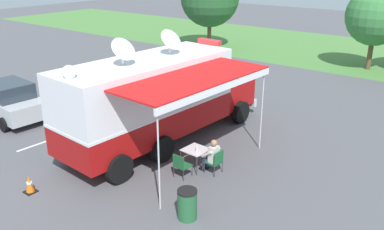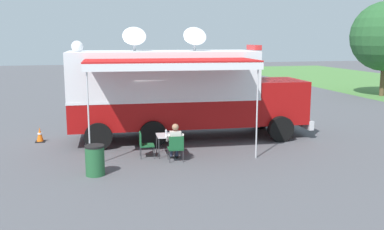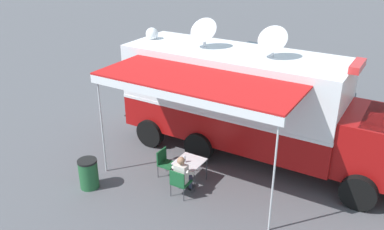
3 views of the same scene
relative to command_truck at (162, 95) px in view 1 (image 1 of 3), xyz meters
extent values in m
plane|color=#515156|center=(-0.07, -0.75, -1.95)|extent=(100.00, 100.00, 0.00)
cube|color=#4C7F3D|center=(-0.07, 21.53, -1.94)|extent=(80.00, 14.00, 0.01)
cube|color=silver|center=(-3.66, -1.83, -1.94)|extent=(0.36, 4.80, 0.01)
cube|color=#9E0F0F|center=(-0.07, -0.75, -0.80)|extent=(2.86, 7.32, 1.10)
cube|color=white|center=(-0.07, -0.75, 0.60)|extent=(2.86, 7.32, 1.70)
cube|color=white|center=(-0.07, -0.75, -0.25)|extent=(2.88, 7.34, 0.10)
cube|color=#9E0F0F|center=(0.17, 3.90, -0.50)|extent=(2.40, 2.21, 1.70)
cube|color=#28333D|center=(0.18, 4.10, 0.00)|extent=(2.22, 1.58, 0.70)
cube|color=silver|center=(0.22, 5.03, -1.40)|extent=(2.38, 0.32, 0.36)
cylinder|color=black|center=(-1.09, 3.76, -1.45)|extent=(0.35, 1.01, 1.00)
cylinder|color=black|center=(1.40, 3.63, -1.45)|extent=(0.35, 1.01, 1.00)
cylinder|color=black|center=(-1.35, -1.22, -1.45)|extent=(0.35, 1.01, 1.00)
cylinder|color=black|center=(1.15, -1.35, -1.45)|extent=(0.35, 1.01, 1.00)
cylinder|color=black|center=(-1.45, -3.20, -1.45)|extent=(0.35, 1.01, 1.00)
cylinder|color=black|center=(1.05, -3.33, -1.45)|extent=(0.35, 1.01, 1.00)
cube|color=white|center=(-0.07, -0.75, 1.50)|extent=(2.86, 7.32, 0.10)
cube|color=red|center=(0.12, 2.95, 1.67)|extent=(1.11, 0.34, 0.20)
cylinder|color=silver|center=(-0.13, -1.82, 1.78)|extent=(0.10, 0.10, 0.45)
cone|color=silver|center=(0.02, -1.83, 2.18)|extent=(0.76, 0.94, 0.81)
cylinder|color=silver|center=(-0.01, 0.51, 1.78)|extent=(0.10, 0.10, 0.45)
cone|color=silver|center=(0.14, 0.50, 2.18)|extent=(0.76, 0.94, 0.81)
sphere|color=white|center=(-0.23, -3.94, 1.73)|extent=(0.44, 0.44, 0.44)
cube|color=red|center=(2.28, -0.87, 1.30)|extent=(2.49, 5.86, 0.06)
cube|color=white|center=(3.33, -0.92, 1.16)|extent=(0.37, 5.76, 0.24)
cylinder|color=silver|center=(3.41, 1.81, -0.32)|extent=(0.05, 0.05, 3.25)
cylinder|color=silver|center=(3.14, -3.64, -0.32)|extent=(0.05, 0.05, 3.25)
cube|color=silver|center=(2.43, -1.01, -1.23)|extent=(0.84, 0.84, 0.03)
cylinder|color=#333338|center=(2.08, -0.62, -1.60)|extent=(0.03, 0.03, 0.70)
cylinder|color=#333338|center=(2.82, -0.66, -1.60)|extent=(0.03, 0.03, 0.70)
cylinder|color=#333338|center=(2.04, -1.36, -1.60)|extent=(0.03, 0.03, 0.70)
cylinder|color=#333338|center=(2.78, -1.40, -1.60)|extent=(0.03, 0.03, 0.70)
cylinder|color=silver|center=(2.55, -1.11, -1.12)|extent=(0.07, 0.07, 0.20)
cylinder|color=white|center=(2.55, -1.11, -1.01)|extent=(0.04, 0.04, 0.02)
cube|color=#19562D|center=(3.13, -0.90, -1.53)|extent=(0.50, 0.50, 0.04)
cube|color=#19562D|center=(3.35, -0.92, -1.30)|extent=(0.06, 0.48, 0.44)
cylinder|color=#333338|center=(2.90, -1.11, -1.74)|extent=(0.02, 0.02, 0.42)
cylinder|color=#333338|center=(2.92, -0.67, -1.74)|extent=(0.02, 0.02, 0.42)
cylinder|color=#333338|center=(3.34, -1.14, -1.74)|extent=(0.02, 0.02, 0.42)
cylinder|color=#333338|center=(3.36, -0.70, -1.74)|extent=(0.02, 0.02, 0.42)
cube|color=#19562D|center=(2.47, -1.76, -1.53)|extent=(0.50, 0.50, 0.04)
cube|color=#19562D|center=(2.46, -1.98, -1.30)|extent=(0.48, 0.06, 0.44)
cylinder|color=#333338|center=(2.26, -1.53, -1.74)|extent=(0.02, 0.02, 0.42)
cylinder|color=#333338|center=(2.70, -1.55, -1.74)|extent=(0.02, 0.02, 0.42)
cylinder|color=#333338|center=(2.24, -1.97, -1.74)|extent=(0.02, 0.02, 0.42)
cylinder|color=#333338|center=(2.68, -1.99, -1.74)|extent=(0.02, 0.02, 0.42)
cube|color=silver|center=(3.13, -0.90, -1.23)|extent=(0.26, 0.37, 0.56)
sphere|color=#A37556|center=(3.13, -0.90, -0.81)|extent=(0.22, 0.22, 0.22)
cylinder|color=silver|center=(3.00, -1.13, -1.19)|extent=(0.43, 0.11, 0.34)
cylinder|color=silver|center=(3.02, -0.67, -1.19)|extent=(0.43, 0.11, 0.34)
cylinder|color=#2D334C|center=(2.94, -0.99, -1.51)|extent=(0.39, 0.15, 0.13)
cylinder|color=#2D334C|center=(2.76, -0.99, -1.74)|extent=(0.11, 0.11, 0.42)
cube|color=black|center=(2.70, -0.98, -1.91)|extent=(0.24, 0.11, 0.07)
cylinder|color=#2D334C|center=(2.95, -0.80, -1.51)|extent=(0.39, 0.15, 0.13)
cylinder|color=#2D334C|center=(2.77, -0.79, -1.74)|extent=(0.11, 0.11, 0.42)
cube|color=black|center=(2.71, -0.78, -1.91)|extent=(0.24, 0.11, 0.07)
cylinder|color=#235B33|center=(4.06, -3.51, -1.52)|extent=(0.56, 0.56, 0.85)
cylinder|color=black|center=(4.06, -3.51, -1.07)|extent=(0.57, 0.57, 0.06)
cube|color=black|center=(-0.73, -5.51, -1.93)|extent=(0.36, 0.36, 0.03)
cone|color=orange|center=(-0.73, -5.51, -1.64)|extent=(0.26, 0.26, 0.55)
cylinder|color=white|center=(-0.73, -5.51, -1.61)|extent=(0.17, 0.17, 0.06)
cube|color=silver|center=(-5.04, 1.09, -1.25)|extent=(4.31, 2.07, 0.76)
cube|color=#28333D|center=(-4.89, 1.10, -0.53)|extent=(2.20, 1.73, 0.68)
cylinder|color=black|center=(-6.28, 0.10, -1.63)|extent=(0.65, 0.26, 0.64)
cylinder|color=black|center=(-6.39, 1.90, -1.63)|extent=(0.65, 0.26, 0.64)
cylinder|color=black|center=(-3.68, 0.27, -1.63)|extent=(0.65, 0.26, 0.64)
cylinder|color=black|center=(-3.80, 2.07, -1.63)|extent=(0.65, 0.26, 0.64)
cube|color=#B2B5BA|center=(-7.24, -2.49, -1.25)|extent=(4.31, 2.07, 0.76)
cube|color=#28333D|center=(-7.09, -2.50, -0.53)|extent=(2.20, 1.74, 0.68)
cylinder|color=black|center=(-8.48, -1.50, -1.63)|extent=(0.65, 0.26, 0.64)
cylinder|color=black|center=(-6.00, -3.47, -1.63)|extent=(0.65, 0.26, 0.64)
cylinder|color=black|center=(-5.88, -1.67, -1.63)|extent=(0.65, 0.26, 0.64)
cylinder|color=brown|center=(-9.41, 16.22, -0.73)|extent=(0.32, 0.32, 2.43)
cylinder|color=brown|center=(3.11, 17.08, -0.86)|extent=(0.32, 0.32, 2.18)
sphere|color=#387A3D|center=(3.11, 17.08, 1.57)|extent=(3.82, 3.82, 3.82)
camera|label=1|loc=(10.20, -11.13, 4.98)|focal=38.01mm
camera|label=2|loc=(16.87, -3.66, 2.09)|focal=41.09mm
camera|label=3|loc=(11.55, 3.93, 4.98)|focal=37.78mm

